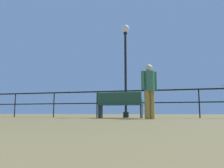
{
  "coord_description": "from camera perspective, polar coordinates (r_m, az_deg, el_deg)",
  "views": [
    {
      "loc": [
        1.87,
        1.19,
        0.19
      ],
      "look_at": [
        -0.2,
        9.04,
        1.24
      ],
      "focal_mm": 35.57,
      "sensor_mm": 36.0,
      "label": 1
    }
  ],
  "objects": [
    {
      "name": "pier_railing",
      "position": [
        8.57,
        2.17,
        -3.52
      ],
      "size": [
        20.9,
        0.05,
        1.04
      ],
      "color": "black",
      "rests_on": "ground_plane"
    },
    {
      "name": "person_at_railing",
      "position": [
        6.8,
        9.56,
        -0.85
      ],
      "size": [
        0.45,
        0.35,
        1.66
      ],
      "color": "#A98234",
      "rests_on": "ground_plane"
    },
    {
      "name": "lamppost_center",
      "position": [
        9.12,
        3.48,
        7.26
      ],
      "size": [
        0.33,
        0.33,
        3.91
      ],
      "color": "black",
      "rests_on": "ground_plane"
    },
    {
      "name": "bench_near_left",
      "position": [
        7.84,
        2.04,
        -5.01
      ],
      "size": [
        1.57,
        0.63,
        0.9
      ],
      "color": "#295140",
      "rests_on": "ground_plane"
    }
  ]
}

